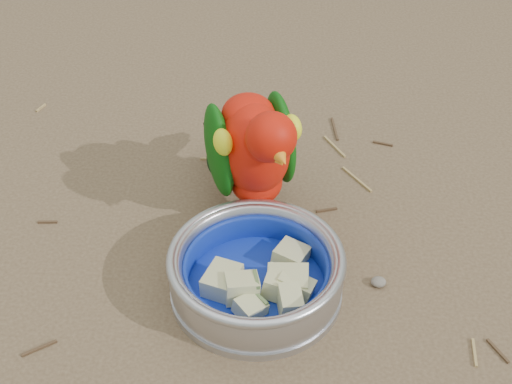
# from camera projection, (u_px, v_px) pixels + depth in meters

# --- Properties ---
(ground) EXTENTS (60.00, 60.00, 0.00)m
(ground) POSITION_uv_depth(u_px,v_px,m) (256.00, 337.00, 0.87)
(ground) COLOR brown
(food_bowl) EXTENTS (0.20, 0.20, 0.02)m
(food_bowl) POSITION_uv_depth(u_px,v_px,m) (256.00, 288.00, 0.91)
(food_bowl) COLOR #B2B2BA
(food_bowl) RESTS_ON ground
(bowl_wall) EXTENTS (0.20, 0.20, 0.04)m
(bowl_wall) POSITION_uv_depth(u_px,v_px,m) (256.00, 270.00, 0.89)
(bowl_wall) COLOR #B2B2BA
(bowl_wall) RESTS_ON food_bowl
(fruit_wedges) EXTENTS (0.12, 0.12, 0.03)m
(fruit_wedges) POSITION_uv_depth(u_px,v_px,m) (256.00, 275.00, 0.90)
(fruit_wedges) COLOR #C5C388
(fruit_wedges) RESTS_ON food_bowl
(lory_parrot) EXTENTS (0.19, 0.25, 0.19)m
(lory_parrot) POSITION_uv_depth(u_px,v_px,m) (254.00, 159.00, 0.96)
(lory_parrot) COLOR red
(lory_parrot) RESTS_ON ground
(ground_debris) EXTENTS (0.90, 0.80, 0.01)m
(ground_debris) POSITION_uv_depth(u_px,v_px,m) (270.00, 276.00, 0.93)
(ground_debris) COLOR #A3864F
(ground_debris) RESTS_ON ground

